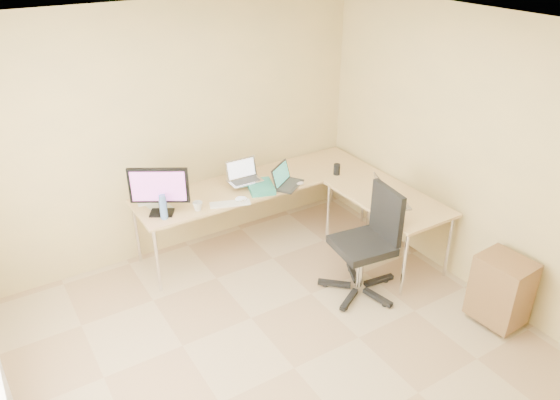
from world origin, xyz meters
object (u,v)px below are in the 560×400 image
monitor (159,191)px  laptop_black (288,176)px  desk_return (385,227)px  keyboard (230,204)px  water_bottle (163,207)px  desk_main (258,212)px  office_chair (362,247)px  laptop_return (393,194)px  mug (198,206)px  cabinet (501,289)px  laptop_center (245,172)px  desk_fan (148,187)px

monitor → laptop_black: 1.37m
desk_return → keyboard: size_ratio=3.26×
keyboard → water_bottle: (-0.65, 0.09, 0.11)m
desk_main → office_chair: office_chair is taller
laptop_return → keyboard: bearing=79.7°
mug → water_bottle: size_ratio=0.39×
keyboard → mug: mug is taller
laptop_return → cabinet: size_ratio=0.60×
monitor → laptop_black: bearing=25.5°
office_chair → water_bottle: bearing=150.9°
laptop_center → desk_return: bearing=-39.6°
mug → laptop_return: (1.67, -0.91, 0.08)m
keyboard → desk_return: bearing=-5.6°
desk_main → cabinet: (1.13, -2.33, -0.01)m
mug → office_chair: 1.62m
laptop_center → keyboard: laptop_center is taller
water_bottle → cabinet: (2.25, -2.12, -0.49)m
monitor → water_bottle: bearing=-65.9°
desk_main → desk_return: size_ratio=2.04×
laptop_center → water_bottle: laptop_center is taller
laptop_black → cabinet: bearing=-100.7°
water_bottle → desk_fan: 0.41m
laptop_black → cabinet: 2.32m
laptop_return → desk_fan: bearing=77.9°
keyboard → cabinet: (1.60, -2.04, -0.38)m
desk_return → office_chair: size_ratio=1.20×
desk_main → desk_fan: 1.26m
keyboard → laptop_return: 1.60m
water_bottle → laptop_return: size_ratio=0.66×
keyboard → water_bottle: bearing=-167.3°
laptop_center → mug: laptop_center is taller
office_chair → monitor: bearing=148.3°
office_chair → cabinet: bearing=-46.1°
desk_return → cabinet: bearing=-83.6°
desk_return → desk_fan: bearing=150.3°
desk_fan → office_chair: size_ratio=0.29×
laptop_return → office_chair: 0.64m
desk_return → office_chair: 0.69m
monitor → laptop_center: bearing=36.4°
laptop_center → water_bottle: size_ratio=1.42×
monitor → desk_fan: monitor is taller
mug → water_bottle: bearing=175.6°
office_chair → laptop_black: bearing=104.6°
keyboard → desk_fan: (-0.65, 0.50, 0.14)m
desk_main → cabinet: size_ratio=4.33×
monitor → cabinet: size_ratio=0.92×
desk_return → laptop_center: laptop_center is taller
cabinet → keyboard: bearing=124.5°
monitor → desk_fan: size_ratio=1.82×
water_bottle → cabinet: size_ratio=0.40×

